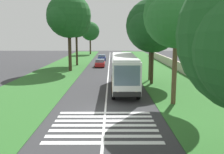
{
  "coord_description": "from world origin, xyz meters",
  "views": [
    {
      "loc": [
        -18.33,
        -0.48,
        5.77
      ],
      "look_at": [
        6.94,
        -0.54,
        1.6
      ],
      "focal_mm": 40.15,
      "sensor_mm": 36.0,
      "label": 1
    }
  ],
  "objects_px": {
    "trailing_car_1": "(118,60)",
    "coach_bus": "(124,70)",
    "trailing_car_0": "(100,63)",
    "trailing_car_2": "(102,58)",
    "roadside_tree_right_1": "(151,27)",
    "utility_pole": "(150,48)",
    "trailing_car_3": "(116,55)",
    "roadside_tree_left_0": "(68,17)",
    "roadside_tree_left_1": "(90,32)",
    "roadside_tree_right_0": "(175,17)",
    "roadside_tree_left_2": "(76,24)"
  },
  "relations": [
    {
      "from": "trailing_car_1",
      "to": "coach_bus",
      "type": "bearing_deg",
      "value": 179.59
    },
    {
      "from": "trailing_car_0",
      "to": "trailing_car_1",
      "type": "relative_size",
      "value": 1.0
    },
    {
      "from": "trailing_car_1",
      "to": "trailing_car_2",
      "type": "bearing_deg",
      "value": 36.28
    },
    {
      "from": "trailing_car_2",
      "to": "roadside_tree_right_1",
      "type": "distance_m",
      "value": 30.11
    },
    {
      "from": "coach_bus",
      "to": "trailing_car_1",
      "type": "bearing_deg",
      "value": -0.41
    },
    {
      "from": "roadside_tree_right_1",
      "to": "utility_pole",
      "type": "bearing_deg",
      "value": -5.75
    },
    {
      "from": "coach_bus",
      "to": "trailing_car_2",
      "type": "height_order",
      "value": "coach_bus"
    },
    {
      "from": "trailing_car_3",
      "to": "roadside_tree_left_0",
      "type": "relative_size",
      "value": 0.35
    },
    {
      "from": "roadside_tree_left_1",
      "to": "roadside_tree_right_1",
      "type": "xyz_separation_m",
      "value": [
        -48.93,
        -11.42,
        -0.25
      ]
    },
    {
      "from": "trailing_car_0",
      "to": "trailing_car_2",
      "type": "distance_m",
      "value": 11.49
    },
    {
      "from": "trailing_car_0",
      "to": "roadside_tree_left_1",
      "type": "xyz_separation_m",
      "value": [
        31.76,
        4.56,
        6.37
      ]
    },
    {
      "from": "trailing_car_1",
      "to": "roadside_tree_right_0",
      "type": "distance_m",
      "value": 33.6
    },
    {
      "from": "trailing_car_0",
      "to": "coach_bus",
      "type": "bearing_deg",
      "value": -170.52
    },
    {
      "from": "trailing_car_2",
      "to": "trailing_car_3",
      "type": "height_order",
      "value": "same"
    },
    {
      "from": "trailing_car_3",
      "to": "roadside_tree_left_0",
      "type": "height_order",
      "value": "roadside_tree_left_0"
    },
    {
      "from": "trailing_car_1",
      "to": "trailing_car_3",
      "type": "relative_size",
      "value": 1.0
    },
    {
      "from": "roadside_tree_right_0",
      "to": "utility_pole",
      "type": "height_order",
      "value": "roadside_tree_right_0"
    },
    {
      "from": "utility_pole",
      "to": "trailing_car_1",
      "type": "bearing_deg",
      "value": 9.22
    },
    {
      "from": "trailing_car_0",
      "to": "utility_pole",
      "type": "xyz_separation_m",
      "value": [
        -14.78,
        -7.1,
        3.55
      ]
    },
    {
      "from": "coach_bus",
      "to": "roadside_tree_left_1",
      "type": "bearing_deg",
      "value": 8.69
    },
    {
      "from": "trailing_car_1",
      "to": "roadside_tree_right_1",
      "type": "distance_m",
      "value": 24.54
    },
    {
      "from": "coach_bus",
      "to": "trailing_car_2",
      "type": "bearing_deg",
      "value": 6.28
    },
    {
      "from": "trailing_car_0",
      "to": "trailing_car_3",
      "type": "relative_size",
      "value": 1.0
    },
    {
      "from": "utility_pole",
      "to": "roadside_tree_right_0",
      "type": "bearing_deg",
      "value": -179.19
    },
    {
      "from": "trailing_car_1",
      "to": "trailing_car_2",
      "type": "height_order",
      "value": "same"
    },
    {
      "from": "trailing_car_3",
      "to": "roadside_tree_left_0",
      "type": "bearing_deg",
      "value": 161.65
    },
    {
      "from": "trailing_car_0",
      "to": "trailing_car_3",
      "type": "xyz_separation_m",
      "value": [
        18.98,
        -3.45,
        0.0
      ]
    },
    {
      "from": "roadside_tree_right_1",
      "to": "trailing_car_1",
      "type": "bearing_deg",
      "value": 7.73
    },
    {
      "from": "roadside_tree_left_1",
      "to": "utility_pole",
      "type": "distance_m",
      "value": 48.06
    },
    {
      "from": "roadside_tree_right_1",
      "to": "trailing_car_3",
      "type": "bearing_deg",
      "value": 5.39
    },
    {
      "from": "trailing_car_2",
      "to": "trailing_car_3",
      "type": "relative_size",
      "value": 1.0
    },
    {
      "from": "trailing_car_3",
      "to": "roadside_tree_left_1",
      "type": "xyz_separation_m",
      "value": [
        12.78,
        8.01,
        6.37
      ]
    },
    {
      "from": "trailing_car_2",
      "to": "utility_pole",
      "type": "relative_size",
      "value": 0.53
    },
    {
      "from": "trailing_car_0",
      "to": "roadside_tree_left_2",
      "type": "distance_m",
      "value": 9.05
    },
    {
      "from": "roadside_tree_left_2",
      "to": "roadside_tree_right_0",
      "type": "height_order",
      "value": "roadside_tree_left_2"
    },
    {
      "from": "coach_bus",
      "to": "roadside_tree_right_1",
      "type": "height_order",
      "value": "roadside_tree_right_1"
    },
    {
      "from": "roadside_tree_right_0",
      "to": "trailing_car_0",
      "type": "bearing_deg",
      "value": 15.41
    },
    {
      "from": "trailing_car_1",
      "to": "roadside_tree_left_0",
      "type": "xyz_separation_m",
      "value": [
        -12.23,
        8.45,
        8.09
      ]
    },
    {
      "from": "roadside_tree_left_2",
      "to": "trailing_car_3",
      "type": "bearing_deg",
      "value": -25.86
    },
    {
      "from": "roadside_tree_left_1",
      "to": "utility_pole",
      "type": "height_order",
      "value": "roadside_tree_left_1"
    },
    {
      "from": "trailing_car_2",
      "to": "roadside_tree_right_1",
      "type": "bearing_deg",
      "value": -166.37
    },
    {
      "from": "roadside_tree_left_2",
      "to": "roadside_tree_right_1",
      "type": "distance_m",
      "value": 22.52
    },
    {
      "from": "trailing_car_1",
      "to": "trailing_car_3",
      "type": "height_order",
      "value": "same"
    },
    {
      "from": "trailing_car_3",
      "to": "roadside_tree_left_0",
      "type": "distance_m",
      "value": 27.38
    },
    {
      "from": "trailing_car_0",
      "to": "roadside_tree_left_2",
      "type": "xyz_separation_m",
      "value": [
        2.1,
        4.73,
        7.42
      ]
    },
    {
      "from": "roadside_tree_left_1",
      "to": "coach_bus",
      "type": "bearing_deg",
      "value": -171.31
    },
    {
      "from": "roadside_tree_right_1",
      "to": "utility_pole",
      "type": "relative_size",
      "value": 1.25
    },
    {
      "from": "coach_bus",
      "to": "trailing_car_1",
      "type": "relative_size",
      "value": 2.6
    },
    {
      "from": "trailing_car_2",
      "to": "roadside_tree_left_1",
      "type": "bearing_deg",
      "value": 12.45
    },
    {
      "from": "trailing_car_1",
      "to": "roadside_tree_left_1",
      "type": "distance_m",
      "value": 27.43
    }
  ]
}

